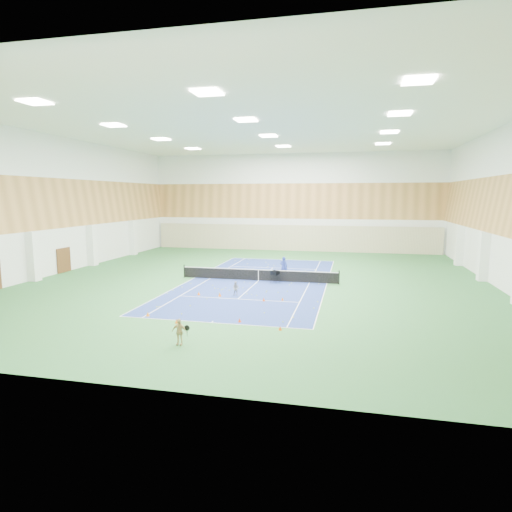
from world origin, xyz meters
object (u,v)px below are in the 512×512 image
(coach, at_px, (284,267))
(ball_cart, at_px, (275,277))
(tennis_net, at_px, (258,274))
(child_court, at_px, (236,289))
(child_apron, at_px, (179,332))

(coach, height_order, ball_cart, coach)
(tennis_net, height_order, ball_cart, tennis_net)
(tennis_net, xyz_separation_m, ball_cart, (1.46, -0.60, -0.05))
(child_court, height_order, child_apron, child_apron)
(tennis_net, bearing_deg, ball_cart, -22.28)
(tennis_net, bearing_deg, child_apron, -91.23)
(child_apron, height_order, ball_cart, child_apron)
(child_court, bearing_deg, tennis_net, 87.98)
(tennis_net, bearing_deg, child_court, -94.30)
(coach, xyz_separation_m, ball_cart, (-0.29, -2.56, -0.38))
(tennis_net, xyz_separation_m, child_court, (-0.41, -5.40, -0.06))
(tennis_net, height_order, child_court, tennis_net)
(tennis_net, xyz_separation_m, coach, (1.76, 1.96, 0.33))
(tennis_net, bearing_deg, coach, 48.13)
(child_apron, relative_size, ball_cart, 1.24)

